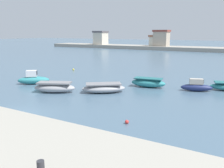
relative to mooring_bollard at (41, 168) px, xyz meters
The scene contains 10 objects.
ground_plane 13.43m from the mooring_bollard, 144.50° to the left, with size 400.00×400.00×0.00m, color #476075.
mooring_bollard is the anchor object (origin of this frame).
moored_boat_1 25.58m from the mooring_bollard, 138.16° to the left, with size 4.02×3.61×1.77m.
moored_boat_2 20.24m from the mooring_bollard, 131.94° to the left, with size 4.91×3.51×1.16m.
moored_boat_3 19.72m from the mooring_bollard, 116.20° to the left, with size 5.00×4.43×1.05m.
moored_boat_4 23.42m from the mooring_bollard, 103.35° to the left, with size 4.37×2.17×1.12m.
moored_boat_5 23.58m from the mooring_bollard, 89.59° to the left, with size 3.68×2.17×1.42m.
mooring_buoy_0 35.96m from the mooring_bollard, 127.22° to the left, with size 0.33×0.33×0.33m, color yellow.
mooring_buoy_2 10.86m from the mooring_bollard, 101.75° to the left, with size 0.29×0.29×0.29m, color red.
distant_shoreline 88.01m from the mooring_bollard, 97.63° to the left, with size 130.56×10.69×8.90m.
Camera 1 is at (16.10, -12.52, 6.60)m, focal length 39.18 mm.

